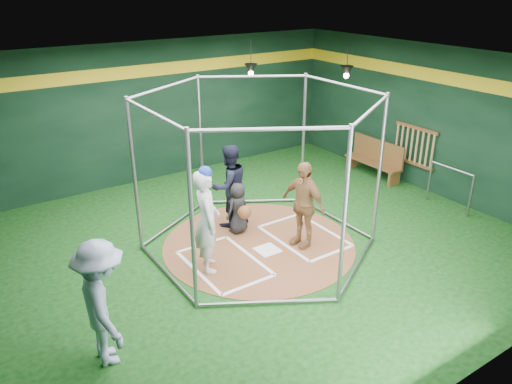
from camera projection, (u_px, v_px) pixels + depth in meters
room_shell at (259, 161)px, 9.23m from camera, size 10.10×9.10×3.53m
clay_disc at (259, 244)px, 9.92m from camera, size 3.80×3.80×0.01m
home_plate at (267, 250)px, 9.68m from camera, size 0.43×0.43×0.01m
batter_box_left at (224, 263)px, 9.23m from camera, size 1.17×1.77×0.01m
batter_box_right at (304, 236)px, 10.21m from camera, size 1.17×1.77×0.01m
batting_cage at (259, 174)px, 9.32m from camera, size 4.05×4.67×3.00m
bat_rack at (414, 146)px, 12.33m from camera, size 0.07×1.25×0.98m
pendant_lamp_near at (251, 69)px, 12.70m from camera, size 0.34×0.34×0.90m
pendant_lamp_far at (347, 71)px, 12.40m from camera, size 0.34×0.34×0.90m
batter_figure at (207, 219)px, 8.72m from camera, size 0.67×0.81×1.97m
visitor_leopard at (303, 204)px, 9.58m from camera, size 0.59×1.07×1.73m
catcher_figure at (238, 208)px, 10.17m from camera, size 0.59×0.62×1.08m
umpire at (229, 186)px, 10.37m from camera, size 0.90×0.72×1.77m
bystander_blue at (103, 303)px, 6.60m from camera, size 0.76×1.23×1.84m
dugout_bench at (375, 158)px, 13.12m from camera, size 0.40×1.70×0.99m
steel_railing at (450, 181)px, 11.23m from camera, size 0.05×1.14×0.99m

